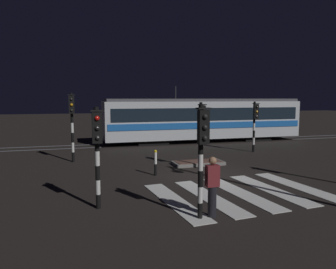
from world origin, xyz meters
The scene contains 13 objects.
ground_plane centered at (0.00, 0.00, 0.00)m, with size 120.00×120.00×0.00m, color black.
rail_near centered at (0.00, 9.52, 0.01)m, with size 80.00×0.12×0.03m, color #59595E.
rail_far centered at (0.00, 10.95, 0.01)m, with size 80.00×0.12×0.03m, color #59595E.
crosswalk_zebra centered at (0.00, -2.77, 0.01)m, with size 6.07×4.78×0.02m.
traffic_island centered at (0.41, 2.29, 0.09)m, with size 2.51×1.10×0.18m.
traffic_light_corner_far_left centered at (-5.56, 4.68, 2.35)m, with size 0.36×0.42×3.57m.
traffic_light_corner_far_right centered at (5.14, 4.93, 2.04)m, with size 0.36×0.42×3.09m.
traffic_light_kerb_mid_left centered at (-2.28, -4.75, 2.08)m, with size 0.36×0.42×3.15m.
traffic_light_median_centre centered at (0.17, 1.32, 2.05)m, with size 0.36×0.42×3.12m.
traffic_light_corner_near_left centered at (-4.89, -3.09, 2.01)m, with size 0.36×0.42×3.06m.
tram centered at (4.00, 10.23, 1.75)m, with size 15.15×2.58×4.15m.
pedestrian_waiting_at_kerb centered at (-1.91, -4.64, 0.88)m, with size 0.36×0.24×1.71m.
bollard_island_edge centered at (-2.20, 0.64, 0.56)m, with size 0.12×0.12×1.11m.
Camera 1 is at (-5.60, -12.85, 3.31)m, focal length 35.38 mm.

